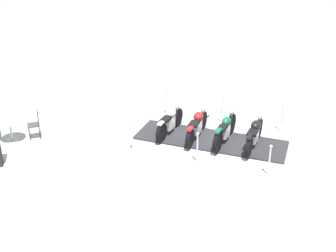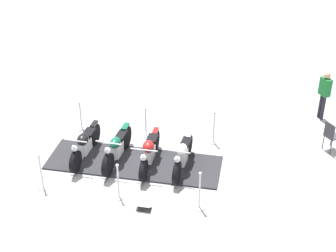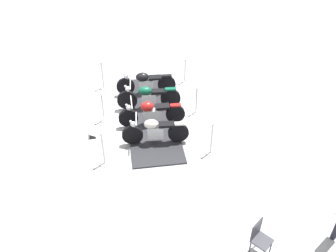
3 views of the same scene
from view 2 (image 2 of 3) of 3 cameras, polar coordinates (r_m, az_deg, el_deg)
The scene contains 15 objects.
ground_plane at distance 15.26m, azimuth -3.85°, elevation -4.20°, with size 80.00×80.00×0.00m, color #A8AAB2.
display_platform at distance 15.24m, azimuth -3.85°, elevation -4.13°, with size 5.16×1.63×0.05m, color #28282D.
motorcycle_black at distance 15.34m, azimuth -9.32°, elevation -2.03°, with size 1.82×1.47×0.99m.
motorcycle_forest at distance 15.08m, azimuth -5.76°, elevation -2.46°, with size 1.88×1.45×1.03m.
motorcycle_maroon at distance 14.84m, azimuth -2.10°, elevation -2.91°, with size 1.77×1.55×0.95m.
motorcycle_cream at distance 14.69m, azimuth 1.66°, elevation -3.30°, with size 1.74×1.35×0.96m.
stanchion_left_rear at distance 16.04m, azimuth 5.15°, elevation -0.65°, with size 0.30×0.30×1.12m.
stanchion_left_front at distance 16.96m, azimuth -9.73°, elevation 0.75°, with size 0.29×0.29×1.01m.
stanchion_left_mid at distance 16.37m, azimuth -2.49°, elevation 0.02°, with size 0.30×0.30×1.04m.
stanchion_right_rear at distance 13.44m, azimuth 3.54°, elevation -7.94°, with size 0.36×0.36×1.15m.
stanchion_right_front at distance 14.50m, azimuth -13.97°, elevation -5.61°, with size 0.34×0.34×1.12m.
stanchion_right_mid at distance 13.78m, azimuth -5.58°, elevation -6.67°, with size 0.29×0.29×1.10m.
info_placard at distance 13.54m, azimuth -2.73°, elevation -9.17°, with size 0.42×0.44×0.18m.
cafe_chair_near_table at distance 16.28m, azimuth 17.83°, elevation -0.94°, with size 0.46×0.46×0.99m.
bystander_person at distance 17.79m, azimuth 17.15°, elevation 3.76°, with size 0.32×0.44×1.73m.
Camera 2 is at (-6.84, -10.42, 8.81)m, focal length 54.32 mm.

